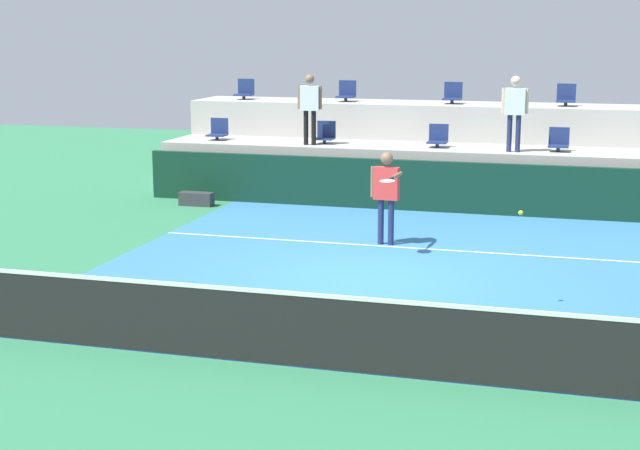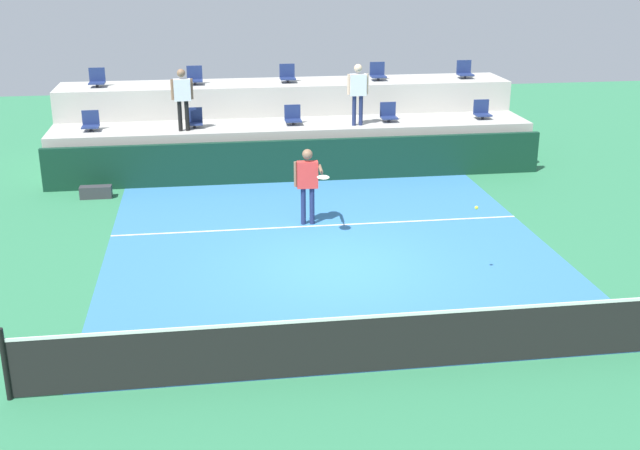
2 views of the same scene
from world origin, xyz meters
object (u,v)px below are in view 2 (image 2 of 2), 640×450
stadium_chair_lower_far_right (482,111)px  stadium_chair_upper_far_right (465,71)px  stadium_chair_lower_right (388,114)px  stadium_chair_upper_center (287,75)px  stadium_chair_lower_center (293,116)px  spectator_leaning_on_rail (182,94)px  stadium_chair_lower_far_left (91,122)px  tennis_ball (477,208)px  equipment_bag (96,192)px  tennis_player (308,179)px  stadium_chair_upper_right (378,73)px  stadium_chair_upper_far_left (97,79)px  stadium_chair_lower_left (194,119)px  spectator_in_grey (358,89)px  stadium_chair_upper_left (195,77)px

stadium_chair_lower_far_right → stadium_chair_upper_far_right: stadium_chair_upper_far_right is taller
stadium_chair_lower_right → stadium_chair_upper_center: 3.28m
stadium_chair_lower_center → spectator_leaning_on_rail: bearing=-172.5°
stadium_chair_lower_right → stadium_chair_lower_far_left: bearing=180.0°
stadium_chair_lower_center → stadium_chair_lower_far_left: bearing=180.0°
tennis_ball → equipment_bag: bearing=140.8°
tennis_player → equipment_bag: bearing=151.1°
stadium_chair_upper_right → stadium_chair_upper_far_left: bearing=180.0°
tennis_player → tennis_ball: 4.33m
stadium_chair_upper_far_left → equipment_bag: bearing=-86.8°
stadium_chair_upper_right → tennis_player: 7.23m
stadium_chair_lower_left → spectator_in_grey: bearing=-5.0°
stadium_chair_upper_right → stadium_chair_lower_far_left: bearing=-167.4°
stadium_chair_upper_right → spectator_leaning_on_rail: spectator_leaning_on_rail is taller
stadium_chair_upper_right → spectator_in_grey: size_ratio=0.32×
stadium_chair_lower_far_left → tennis_ball: size_ratio=7.65×
tennis_player → stadium_chair_lower_far_left: bearing=137.6°
stadium_chair_lower_far_left → stadium_chair_upper_far_right: bearing=9.5°
stadium_chair_lower_far_left → tennis_player: size_ratio=0.30×
stadium_chair_lower_far_left → stadium_chair_upper_far_right: (10.71, 1.80, 0.85)m
stadium_chair_upper_far_left → stadium_chair_lower_left: bearing=-34.1°
stadium_chair_upper_left → stadium_chair_upper_far_right: same height
stadium_chair_lower_center → tennis_player: stadium_chair_lower_center is taller
stadium_chair_upper_right → stadium_chair_lower_left: bearing=-161.5°
stadium_chair_lower_center → stadium_chair_upper_far_left: (-5.30, 1.80, 0.85)m
stadium_chair_lower_center → stadium_chair_lower_right: bearing=0.0°
stadium_chair_lower_right → stadium_chair_upper_left: size_ratio=1.00×
stadium_chair_upper_far_left → stadium_chair_upper_left: bearing=0.0°
stadium_chair_upper_far_left → equipment_bag: size_ratio=0.68×
stadium_chair_lower_left → stadium_chair_upper_left: stadium_chair_upper_left is taller
stadium_chair_upper_far_left → tennis_player: stadium_chair_upper_far_left is taller
stadium_chair_lower_right → spectator_leaning_on_rail: 5.64m
stadium_chair_lower_far_left → stadium_chair_upper_left: stadium_chair_upper_left is taller
stadium_chair_lower_center → stadium_chair_upper_far_right: stadium_chair_upper_far_right is taller
stadium_chair_lower_left → spectator_in_grey: (4.36, -0.38, 0.77)m
stadium_chair_lower_far_left → stadium_chair_upper_far_left: stadium_chair_upper_far_left is taller
stadium_chair_lower_far_left → equipment_bag: stadium_chair_lower_far_left is taller
stadium_chair_lower_left → stadium_chair_lower_far_right: bearing=0.0°
stadium_chair_upper_far_right → equipment_bag: bearing=-160.1°
stadium_chair_lower_right → spectator_leaning_on_rail: (-5.57, -0.38, 0.75)m
stadium_chair_upper_center → equipment_bag: size_ratio=0.68×
stadium_chair_lower_far_right → stadium_chair_upper_right: stadium_chair_upper_right is taller
stadium_chair_lower_far_left → stadium_chair_upper_center: size_ratio=1.00×
stadium_chair_lower_far_left → tennis_ball: 11.23m
spectator_in_grey → stadium_chair_upper_left: bearing=153.1°
stadium_chair_lower_left → equipment_bag: size_ratio=0.68×
stadium_chair_upper_left → stadium_chair_upper_far_right: (7.97, 0.00, 0.00)m
stadium_chair_upper_center → spectator_in_grey: size_ratio=0.32×
stadium_chair_lower_center → spectator_leaning_on_rail: (-2.91, -0.38, 0.75)m
stadium_chair_upper_right → equipment_bag: stadium_chair_upper_right is taller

